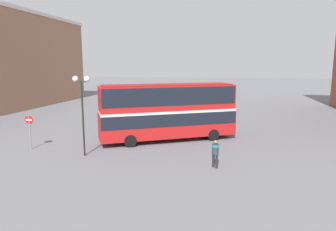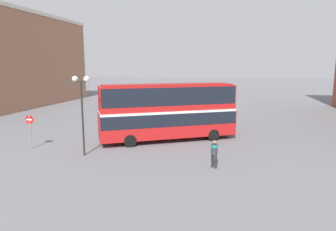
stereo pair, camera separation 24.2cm
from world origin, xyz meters
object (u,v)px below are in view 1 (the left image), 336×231
object	(u,v)px
parked_car_kerb_far	(183,107)
street_lamp_twin_globe	(82,94)
double_decker_bus	(168,109)
no_entry_sign	(30,127)
pedestrian_foreground	(215,151)
parked_car_kerb_near	(139,110)

from	to	relation	value
parked_car_kerb_far	street_lamp_twin_globe	bearing A→B (deg)	79.36
double_decker_bus	no_entry_sign	size ratio (longest dim) A/B	4.34
pedestrian_foreground	parked_car_kerb_far	xyz separation A→B (m)	(-5.15, 20.16, -0.30)
no_entry_sign	pedestrian_foreground	bearing A→B (deg)	-5.58
parked_car_kerb_far	parked_car_kerb_near	bearing A→B (deg)	37.57
double_decker_bus	street_lamp_twin_globe	bearing A→B (deg)	-160.66
double_decker_bus	no_entry_sign	distance (m)	10.61
street_lamp_twin_globe	parked_car_kerb_far	bearing A→B (deg)	78.86
pedestrian_foreground	street_lamp_twin_globe	bearing A→B (deg)	-57.15
parked_car_kerb_near	no_entry_sign	world-z (taller)	no_entry_sign
double_decker_bus	parked_car_kerb_far	size ratio (longest dim) A/B	2.63
pedestrian_foreground	parked_car_kerb_far	bearing A→B (deg)	-128.72
double_decker_bus	street_lamp_twin_globe	xyz separation A→B (m)	(-4.81, -5.32, 1.60)
no_entry_sign	parked_car_kerb_near	bearing A→B (deg)	76.21
parked_car_kerb_near	street_lamp_twin_globe	size ratio (longest dim) A/B	0.80
pedestrian_foreground	parked_car_kerb_near	bearing A→B (deg)	-112.00
double_decker_bus	parked_car_kerb_near	size ratio (longest dim) A/B	2.52
street_lamp_twin_globe	no_entry_sign	world-z (taller)	street_lamp_twin_globe
parked_car_kerb_near	street_lamp_twin_globe	xyz separation A→B (m)	(0.96, -15.89, 3.48)
parked_car_kerb_far	no_entry_sign	size ratio (longest dim) A/B	1.65
double_decker_bus	no_entry_sign	xyz separation A→B (m)	(-9.50, -4.63, -0.95)
parked_car_kerb_far	no_entry_sign	world-z (taller)	no_entry_sign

